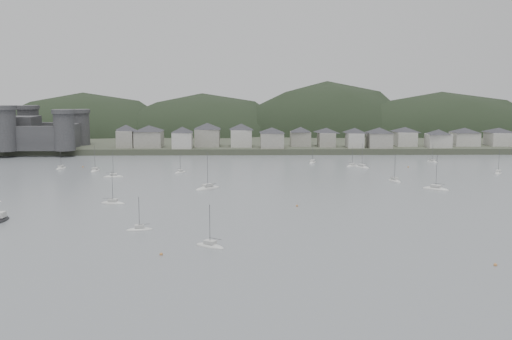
{
  "coord_description": "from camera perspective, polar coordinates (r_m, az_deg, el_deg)",
  "views": [
    {
      "loc": [
        -3.47,
        -125.49,
        34.38
      ],
      "look_at": [
        0.0,
        75.0,
        6.0
      ],
      "focal_mm": 41.82,
      "sensor_mm": 36.0,
      "label": 1
    }
  ],
  "objects": [
    {
      "name": "castle",
      "position": [
        327.62,
        -21.86,
        3.38
      ],
      "size": [
        66.0,
        43.0,
        20.0
      ],
      "color": "#38383B",
      "rests_on": "far_shore_land"
    },
    {
      "name": "waterfront_town",
      "position": [
        314.58,
        8.92,
        3.27
      ],
      "size": [
        451.48,
        28.46,
        12.92
      ],
      "color": "gray",
      "rests_on": "far_shore_land"
    },
    {
      "name": "forested_ridge",
      "position": [
        397.61,
        0.21,
        1.46
      ],
      "size": [
        851.55,
        103.94,
        102.57
      ],
      "color": "black",
      "rests_on": "ground"
    },
    {
      "name": "ground",
      "position": [
        130.16,
        0.58,
        -7.26
      ],
      "size": [
        900.0,
        900.0,
        0.0
      ],
      "primitive_type": "plane",
      "color": "slate",
      "rests_on": "ground"
    },
    {
      "name": "moored_fleet",
      "position": [
        195.99,
        -5.82,
        -2.04
      ],
      "size": [
        249.53,
        148.32,
        13.55
      ],
      "color": "silver",
      "rests_on": "ground"
    },
    {
      "name": "far_shore_land",
      "position": [
        421.79,
        -0.52,
        3.58
      ],
      "size": [
        900.0,
        250.0,
        3.0
      ],
      "primitive_type": "cube",
      "color": "#383D2D",
      "rests_on": "ground"
    },
    {
      "name": "mooring_buoys",
      "position": [
        178.42,
        3.07,
        -3.02
      ],
      "size": [
        176.63,
        143.01,
        0.7
      ],
      "color": "#BA793E",
      "rests_on": "ground"
    },
    {
      "name": "motor_launch_far",
      "position": [
        166.67,
        -23.29,
        -4.42
      ],
      "size": [
        3.39,
        8.99,
        4.11
      ],
      "rotation": [
        0.0,
        0.0,
        3.12
      ],
      "color": "black",
      "rests_on": "ground"
    }
  ]
}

